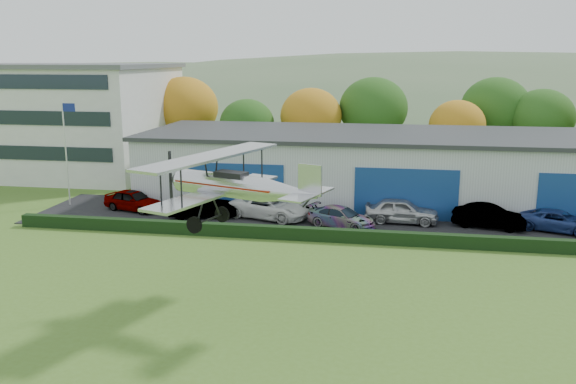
% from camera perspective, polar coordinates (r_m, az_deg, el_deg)
% --- Properties ---
extents(ground, '(300.00, 300.00, 0.00)m').
position_cam_1_polar(ground, '(22.04, -1.65, -17.11)').
color(ground, '#496C22').
rests_on(ground, ground).
extents(apron, '(48.00, 9.00, 0.05)m').
position_cam_1_polar(apron, '(41.23, 8.28, -2.85)').
color(apron, black).
rests_on(apron, ground).
extents(hedge, '(46.00, 0.60, 0.80)m').
position_cam_1_polar(hedge, '(36.51, 8.07, -4.27)').
color(hedge, black).
rests_on(hedge, ground).
extents(hangar, '(40.60, 12.60, 5.30)m').
position_cam_1_polar(hangar, '(47.47, 11.04, 2.35)').
color(hangar, '#B2B7BC').
rests_on(hangar, ground).
extents(office_block, '(20.60, 15.60, 10.40)m').
position_cam_1_polar(office_block, '(62.74, -20.90, 6.57)').
color(office_block, silver).
rests_on(office_block, ground).
extents(flagpole, '(1.05, 0.10, 8.00)m').
position_cam_1_polar(flagpole, '(47.56, -20.30, 4.42)').
color(flagpole, silver).
rests_on(flagpole, ground).
extents(tree_belt, '(75.70, 13.22, 10.12)m').
position_cam_1_polar(tree_belt, '(59.69, 6.94, 7.42)').
color(tree_belt, '#3D2614').
rests_on(tree_belt, ground).
extents(distant_hills, '(430.00, 196.00, 56.00)m').
position_cam_1_polar(distant_hills, '(160.76, 6.77, 3.96)').
color(distant_hills, '#4C6642').
rests_on(distant_hills, ground).
extents(car_0, '(4.81, 3.04, 1.53)m').
position_cam_1_polar(car_0, '(45.09, -14.49, -0.75)').
color(car_0, gray).
rests_on(car_0, apron).
extents(car_1, '(5.02, 2.75, 1.57)m').
position_cam_1_polar(car_1, '(42.13, -8.15, -1.37)').
color(car_1, gray).
rests_on(car_1, apron).
extents(car_2, '(6.19, 4.20, 1.57)m').
position_cam_1_polar(car_2, '(41.58, -1.77, -1.43)').
color(car_2, silver).
rests_on(car_2, apron).
extents(car_3, '(4.97, 3.48, 1.34)m').
position_cam_1_polar(car_3, '(39.57, 5.11, -2.39)').
color(car_3, gray).
rests_on(car_3, apron).
extents(car_4, '(4.99, 2.24, 1.67)m').
position_cam_1_polar(car_4, '(41.11, 10.74, -1.75)').
color(car_4, silver).
rests_on(car_4, apron).
extents(car_5, '(4.89, 2.67, 1.53)m').
position_cam_1_polar(car_5, '(41.34, 18.58, -2.21)').
color(car_5, gray).
rests_on(car_5, apron).
extents(car_6, '(5.27, 3.70, 1.34)m').
position_cam_1_polar(car_6, '(42.21, 24.33, -2.53)').
color(car_6, navy).
rests_on(car_6, apron).
extents(biplane, '(7.68, 8.65, 3.26)m').
position_cam_1_polar(biplane, '(25.52, -5.24, 0.79)').
color(biplane, silver).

